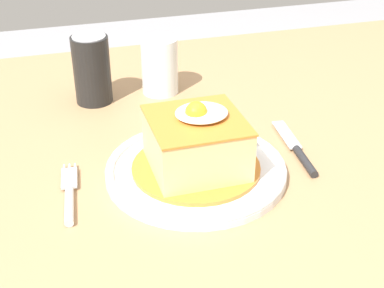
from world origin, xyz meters
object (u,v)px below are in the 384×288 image
knife (299,153)px  soda_can (92,70)px  main_plate (196,169)px  fork (69,197)px  drinking_glass (160,69)px

knife → soda_can: soda_can is taller
main_plate → soda_can: bearing=110.2°
fork → soda_can: size_ratio=1.14×
main_plate → drinking_glass: bearing=86.2°
fork → knife: size_ratio=0.86×
main_plate → fork: (-0.18, -0.01, -0.00)m
main_plate → drinking_glass: drinking_glass is taller
main_plate → knife: (0.17, 0.00, -0.00)m
main_plate → drinking_glass: 0.30m
fork → drinking_glass: size_ratio=1.35×
drinking_glass → knife: bearing=-63.2°
soda_can → drinking_glass: (0.13, 0.00, -0.02)m
knife → drinking_glass: size_ratio=1.58×
fork → main_plate: bearing=3.6°
knife → fork: bearing=-177.7°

